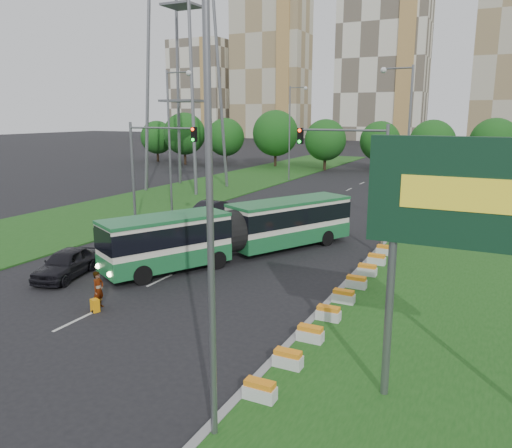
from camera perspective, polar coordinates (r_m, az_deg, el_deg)
The scene contains 19 objects.
ground at distance 25.32m, azimuth -5.43°, elevation -7.38°, with size 360.00×360.00×0.00m, color black.
grass_median at distance 29.49m, azimuth 25.90°, elevation -5.58°, with size 14.00×60.00×0.15m, color #1B4E16.
median_kerb at distance 30.19m, azimuth 12.62°, elevation -4.16°, with size 0.30×60.00×0.18m, color gray.
left_verge at distance 55.26m, azimuth -7.83°, elevation 3.48°, with size 12.00×110.00×0.10m, color #1B4E16.
lane_markings at distance 43.98m, azimuth 4.89°, elevation 1.19°, with size 0.20×100.00×0.01m, color #BABBB3, non-canonical shape.
flower_planters at distance 23.30m, azimuth 9.97°, elevation -8.13°, with size 1.10×18.10×0.60m, color silver, non-canonical shape.
billboard at distance 14.43m, azimuth 24.47°, elevation 1.73°, with size 6.00×0.37×8.00m.
traffic_mast_median at distance 31.39m, azimuth 11.69°, elevation 6.32°, with size 5.76×0.32×8.00m.
traffic_mast_left at distance 37.31m, azimuth -12.05°, elevation 7.24°, with size 5.76×0.32×8.00m.
street_lamps at distance 34.10m, azimuth -1.12°, elevation 8.14°, with size 36.00×60.00×12.00m, color slate, non-canonical shape.
tree_line at distance 75.39m, azimuth 24.42°, elevation 8.28°, with size 120.00×8.00×9.00m, color #165115, non-canonical shape.
apartment_tower_west at distance 187.71m, azimuth 1.72°, elevation 17.18°, with size 26.00×15.00×48.00m, color #BFB99A.
apartment_tower_cwest at distance 175.20m, azimuth 14.33°, elevation 17.81°, with size 28.00×15.00×52.00m, color silver.
midrise_west at distance 201.59m, azimuth -6.36°, elevation 15.08°, with size 22.00×14.00×36.00m, color silver.
articulated_bus at distance 30.37m, azimuth -2.52°, elevation -0.66°, with size 2.59×16.64×2.74m.
car_left_near at distance 28.59m, azimuth -20.88°, elevation -4.22°, with size 1.81×4.51×1.54m, color black.
car_left_far at distance 41.15m, azimuth -5.50°, elevation 1.50°, with size 1.66×4.76×1.57m, color black.
pedestrian at distance 23.67m, azimuth -17.57°, elevation -7.17°, with size 0.62×0.41×1.71m, color gray.
shopping_trolley at distance 23.43m, azimuth -17.92°, elevation -8.86°, with size 0.35×0.37×0.59m.
Camera 1 is at (12.58, -20.23, 8.57)m, focal length 35.00 mm.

